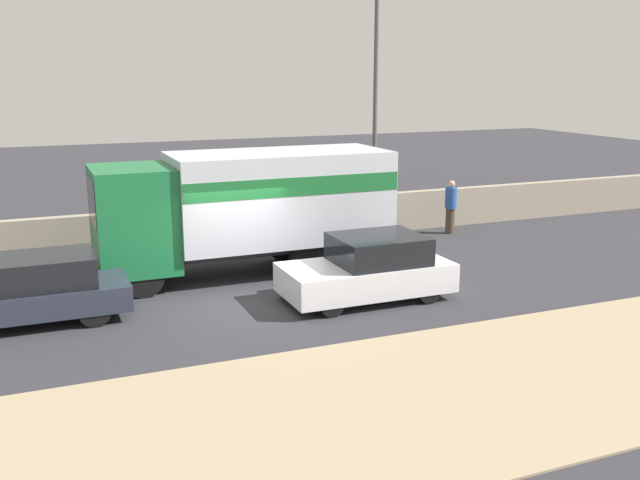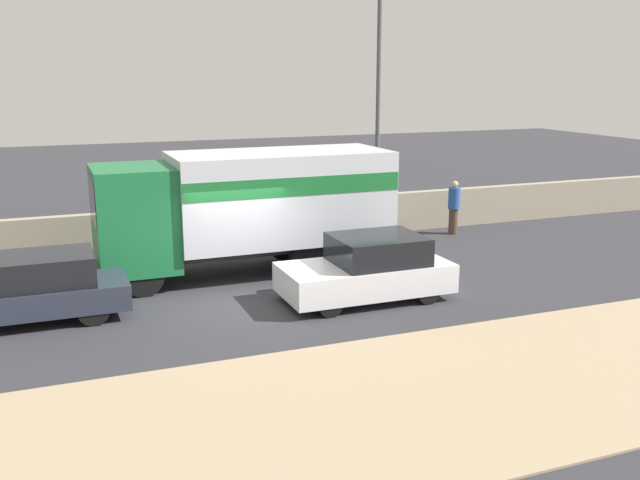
{
  "view_description": "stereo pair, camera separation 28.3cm",
  "coord_description": "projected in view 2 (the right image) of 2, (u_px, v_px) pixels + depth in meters",
  "views": [
    {
      "loc": [
        -4.59,
        -15.36,
        5.31
      ],
      "look_at": [
        2.09,
        0.78,
        1.15
      ],
      "focal_mm": 40.0,
      "sensor_mm": 36.0,
      "label": 1
    },
    {
      "loc": [
        -4.32,
        -15.46,
        5.31
      ],
      "look_at": [
        2.09,
        0.78,
        1.15
      ],
      "focal_mm": 40.0,
      "sensor_mm": 36.0,
      "label": 2
    }
  ],
  "objects": [
    {
      "name": "stone_wall_backdrop",
      "position": [
        198.0,
        228.0,
        21.66
      ],
      "size": [
        60.0,
        0.35,
        1.3
      ],
      "color": "gray",
      "rests_on": "ground_plane"
    },
    {
      "name": "box_truck",
      "position": [
        251.0,
        202.0,
        18.75
      ],
      "size": [
        7.67,
        2.58,
        3.23
      ],
      "rotation": [
        0.0,
        0.0,
        3.14
      ],
      "color": "#196B38",
      "rests_on": "ground_plane"
    },
    {
      "name": "car_sedan_second",
      "position": [
        31.0,
        289.0,
        15.33
      ],
      "size": [
        4.24,
        1.74,
        1.47
      ],
      "rotation": [
        0.0,
        0.0,
        3.14
      ],
      "color": "#282D3D",
      "rests_on": "ground_plane"
    },
    {
      "name": "street_lamp",
      "position": [
        378.0,
        92.0,
        22.27
      ],
      "size": [
        0.56,
        0.28,
        8.21
      ],
      "color": "#4C4C51",
      "rests_on": "ground_plane"
    },
    {
      "name": "ground_plane",
      "position": [
        250.0,
        302.0,
        16.77
      ],
      "size": [
        80.0,
        80.0,
        0.0
      ],
      "primitive_type": "plane",
      "color": "#2D2D33"
    },
    {
      "name": "pedestrian",
      "position": [
        454.0,
        206.0,
        23.57
      ],
      "size": [
        0.39,
        0.39,
        1.78
      ],
      "color": "#473828",
      "rests_on": "ground_plane"
    },
    {
      "name": "dirt_shoulder_foreground",
      "position": [
        352.0,
        409.0,
        11.42
      ],
      "size": [
        60.0,
        5.28,
        0.04
      ],
      "color": "#9E896B",
      "rests_on": "ground_plane"
    },
    {
      "name": "car_hatchback",
      "position": [
        369.0,
        269.0,
        16.82
      ],
      "size": [
        3.99,
        1.88,
        1.53
      ],
      "rotation": [
        0.0,
        0.0,
        3.14
      ],
      "color": "silver",
      "rests_on": "ground_plane"
    }
  ]
}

